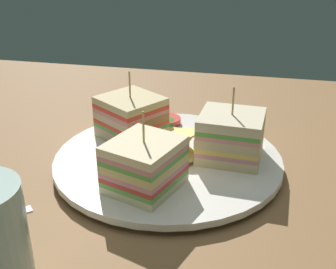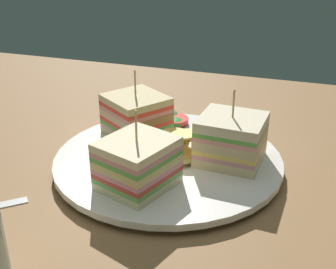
{
  "view_description": "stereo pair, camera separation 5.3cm",
  "coord_description": "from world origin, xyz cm",
  "views": [
    {
      "loc": [
        10.55,
        -47.29,
        27.08
      ],
      "look_at": [
        0.0,
        0.0,
        4.48
      ],
      "focal_mm": 46.32,
      "sensor_mm": 36.0,
      "label": 1
    },
    {
      "loc": [
        15.69,
        -45.85,
        27.08
      ],
      "look_at": [
        0.0,
        0.0,
        4.48
      ],
      "focal_mm": 46.32,
      "sensor_mm": 36.0,
      "label": 2
    }
  ],
  "objects": [
    {
      "name": "chip_pile",
      "position": [
        0.94,
        0.29,
        2.89
      ],
      "size": [
        7.04,
        7.72,
        3.22
      ],
      "color": "#E8CF80",
      "rests_on": "plate"
    },
    {
      "name": "plate",
      "position": [
        0.0,
        0.0,
        0.9
      ],
      "size": [
        28.64,
        28.64,
        1.48
      ],
      "color": "white",
      "rests_on": "ground_plane"
    },
    {
      "name": "sandwich_wedge_1",
      "position": [
        -6.16,
        4.61,
        4.33
      ],
      "size": [
        10.34,
        10.2,
        9.34
      ],
      "rotation": [
        0.0,
        0.0,
        5.69
      ],
      "color": "#D1C282",
      "rests_on": "plate"
    },
    {
      "name": "sandwich_wedge_2",
      "position": [
        -0.89,
        -7.64,
        4.25
      ],
      "size": [
        8.92,
        9.46,
        9.02
      ],
      "rotation": [
        0.0,
        0.0,
        7.53
      ],
      "color": "beige",
      "rests_on": "plate"
    },
    {
      "name": "sandwich_wedge_0",
      "position": [
        7.55,
        1.42,
        4.36
      ],
      "size": [
        8.1,
        7.61,
        9.26
      ],
      "rotation": [
        0.0,
        0.0,
        3.08
      ],
      "color": "beige",
      "rests_on": "plate"
    },
    {
      "name": "salad_garnish",
      "position": [
        -3.14,
        9.45,
        2.12
      ],
      "size": [
        5.9,
        7.46,
        1.6
      ],
      "color": "#38893A",
      "rests_on": "plate"
    },
    {
      "name": "ground_plane",
      "position": [
        0.0,
        0.0,
        -0.9
      ],
      "size": [
        126.69,
        82.77,
        1.8
      ],
      "primitive_type": "cube",
      "color": "olive"
    }
  ]
}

